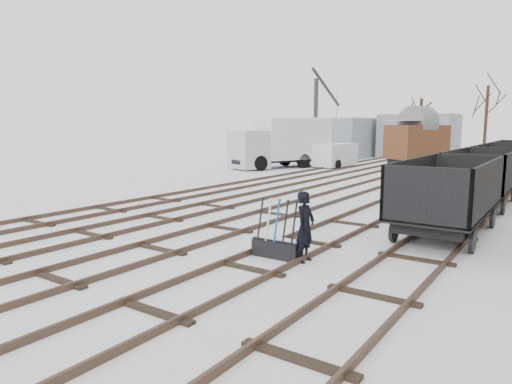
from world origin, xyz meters
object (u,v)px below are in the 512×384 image
at_px(box_van_wagon, 417,141).
at_px(panel_van, 336,155).
at_px(ground_frame, 277,247).
at_px(worker, 305,227).
at_px(lorry, 282,142).
at_px(freight_wagon_a, 447,206).
at_px(crane, 316,135).

relative_size(box_van_wagon, panel_van, 1.25).
relative_size(ground_frame, worker, 0.85).
bearing_deg(lorry, freight_wagon_a, -22.56).
bearing_deg(crane, freight_wagon_a, -48.36).
relative_size(worker, freight_wagon_a, 0.31).
bearing_deg(lorry, ground_frame, -35.76).
height_order(box_van_wagon, crane, crane).
height_order(panel_van, crane, crane).
relative_size(freight_wagon_a, crane, 0.63).
xyz_separation_m(panel_van, crane, (-5.89, 8.02, 1.40)).
distance_m(worker, crane, 36.28).
bearing_deg(lorry, box_van_wagon, 51.62).
height_order(box_van_wagon, panel_van, box_van_wagon).
bearing_deg(lorry, panel_van, 68.05).
bearing_deg(freight_wagon_a, crane, 124.14).
distance_m(lorry, crane, 11.50).
relative_size(freight_wagon_a, lorry, 0.64).
height_order(freight_wagon_a, lorry, lorry).
xyz_separation_m(ground_frame, box_van_wagon, (-3.77, 26.22, 1.88)).
relative_size(panel_van, crane, 0.49).
bearing_deg(box_van_wagon, worker, -56.26).
relative_size(ground_frame, panel_van, 0.34).
bearing_deg(ground_frame, crane, 114.78).
distance_m(ground_frame, box_van_wagon, 26.55).
distance_m(freight_wagon_a, panel_van, 23.18).
bearing_deg(box_van_wagon, ground_frame, -57.89).
height_order(ground_frame, worker, worker).
bearing_deg(panel_van, freight_wagon_a, -51.54).
distance_m(ground_frame, panel_van, 26.30).
height_order(freight_wagon_a, box_van_wagon, box_van_wagon).
xyz_separation_m(ground_frame, crane, (-15.58, 32.46, 2.09)).
bearing_deg(box_van_wagon, crane, 176.05).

